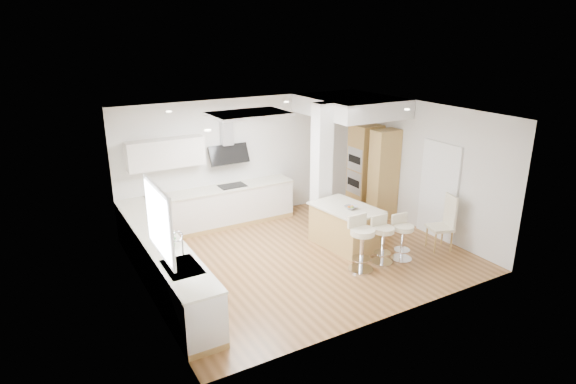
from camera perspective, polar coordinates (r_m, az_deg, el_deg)
ground at (r=9.57m, az=1.68°, el=-7.50°), size 6.00×6.00×0.00m
ceiling at (r=9.57m, az=1.68°, el=-7.50°), size 6.00×5.00×0.02m
wall_back at (r=11.16m, az=-4.97°, el=3.97°), size 6.00×0.04×2.80m
wall_left at (r=7.98m, az=-16.96°, el=-2.89°), size 0.04×5.00×2.80m
wall_right at (r=10.85m, az=15.42°, el=2.93°), size 0.04×5.00×2.80m
skylight at (r=8.86m, az=-4.63°, el=9.19°), size 4.10×2.10×0.06m
window_left at (r=7.07m, az=-15.11°, el=-2.98°), size 0.06×1.28×1.07m
doorway_right at (r=10.55m, az=17.40°, el=0.02°), size 0.05×1.00×2.10m
counter_left at (r=8.62m, az=-14.79°, el=-7.88°), size 0.63×4.50×1.35m
counter_back at (r=10.78m, az=-8.65°, el=-0.62°), size 3.62×0.63×2.50m
pillar at (r=10.35m, az=3.98°, el=2.81°), size 0.35×0.35×2.80m
soffit at (r=11.05m, az=7.42°, el=10.10°), size 1.78×2.20×0.40m
oven_column at (r=11.60m, az=9.89°, el=2.54°), size 0.63×1.21×2.10m
peninsula at (r=9.89m, az=6.79°, el=-4.02°), size 1.09×1.50×0.91m
bar_stool_a at (r=8.89m, az=8.69°, el=-5.71°), size 0.48×0.48×1.04m
bar_stool_b at (r=9.26m, az=11.14°, el=-5.28°), size 0.43×0.43×0.92m
bar_stool_c at (r=9.47m, az=13.40°, el=-4.97°), size 0.43×0.43×0.90m
dining_chair at (r=10.12m, az=18.14°, el=-3.25°), size 0.55×0.55×1.13m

